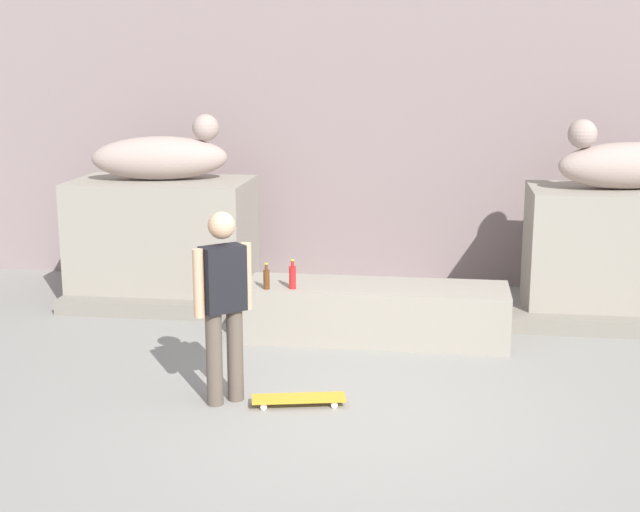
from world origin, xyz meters
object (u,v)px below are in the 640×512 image
at_px(statue_reclining_right, 625,164).
at_px(skateboard, 299,398).
at_px(bottle_brown, 266,279).
at_px(bottle_red, 293,277).
at_px(skater, 223,299).
at_px(statue_reclining_left, 163,156).

relative_size(statue_reclining_right, skateboard, 2.05).
xyz_separation_m(bottle_brown, bottle_red, (0.26, 0.05, 0.02)).
bearing_deg(skater, bottle_brown, -132.84).
height_order(statue_reclining_right, bottle_red, statue_reclining_right).
distance_m(statue_reclining_left, bottle_brown, 2.44).
height_order(statue_reclining_right, skater, statue_reclining_right).
bearing_deg(statue_reclining_left, skateboard, -69.58).
distance_m(statue_reclining_right, bottle_red, 3.94).
height_order(statue_reclining_left, statue_reclining_right, same).
bearing_deg(statue_reclining_right, skater, 26.40).
height_order(statue_reclining_right, skateboard, statue_reclining_right).
bearing_deg(bottle_red, bottle_brown, -168.82).
xyz_separation_m(statue_reclining_right, skateboard, (-3.16, -3.17, -1.69)).
relative_size(skater, bottle_brown, 6.13).
bearing_deg(bottle_red, statue_reclining_left, 140.32).
bearing_deg(bottle_brown, skater, -91.52).
height_order(statue_reclining_left, skateboard, statue_reclining_left).
distance_m(statue_reclining_left, skateboard, 4.20).
bearing_deg(skateboard, statue_reclining_left, -68.31).
height_order(bottle_brown, bottle_red, bottle_red).
height_order(statue_reclining_left, bottle_brown, statue_reclining_left).
bearing_deg(statue_reclining_left, skater, -78.25).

